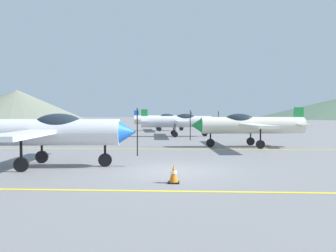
{
  "coord_description": "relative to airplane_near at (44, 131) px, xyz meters",
  "views": [
    {
      "loc": [
        0.39,
        -12.23,
        2.2
      ],
      "look_at": [
        -0.91,
        14.0,
        1.2
      ],
      "focal_mm": 34.34,
      "sensor_mm": 36.0,
      "label": 1
    }
  ],
  "objects": [
    {
      "name": "hill_left",
      "position": [
        -71.73,
        132.61,
        5.2
      ],
      "size": [
        60.01,
        60.01,
        13.36
      ],
      "primitive_type": "cone",
      "color": "slate",
      "rests_on": "ground_plane"
    },
    {
      "name": "ground_plane",
      "position": [
        5.35,
        -0.68,
        -1.48
      ],
      "size": [
        400.0,
        400.0,
        0.0
      ],
      "primitive_type": "plane",
      "color": "slate"
    },
    {
      "name": "airplane_back",
      "position": [
        2.96,
        28.74,
        0.0
      ],
      "size": [
        7.68,
        8.8,
        2.63
      ],
      "color": "silver",
      "rests_on": "ground_plane"
    },
    {
      "name": "apron_line_near",
      "position": [
        5.35,
        -3.91,
        -1.48
      ],
      "size": [
        80.0,
        0.16,
        0.01
      ],
      "primitive_type": "cube",
      "color": "yellow",
      "rests_on": "ground_plane"
    },
    {
      "name": "car_sedan",
      "position": [
        11.46,
        29.88,
        -0.64
      ],
      "size": [
        4.45,
        4.14,
        1.62
      ],
      "color": "#3372BF",
      "rests_on": "ground_plane"
    },
    {
      "name": "traffic_cone_front",
      "position": [
        5.42,
        -2.8,
        -1.19
      ],
      "size": [
        0.36,
        0.36,
        0.59
      ],
      "color": "black",
      "rests_on": "ground_plane"
    },
    {
      "name": "apron_line_far",
      "position": [
        5.35,
        6.91,
        -1.48
      ],
      "size": [
        80.0,
        0.16,
        0.01
      ],
      "primitive_type": "cube",
      "color": "yellow",
      "rests_on": "ground_plane"
    },
    {
      "name": "airplane_mid",
      "position": [
        9.98,
        8.49,
        0.0
      ],
      "size": [
        7.64,
        8.79,
        2.63
      ],
      "color": "silver",
      "rests_on": "ground_plane"
    },
    {
      "name": "airplane_far",
      "position": [
        5.3,
        18.13,
        0.0
      ],
      "size": [
        7.66,
        8.8,
        2.63
      ],
      "color": "silver",
      "rests_on": "ground_plane"
    },
    {
      "name": "airplane_near",
      "position": [
        0.0,
        0.0,
        0.0
      ],
      "size": [
        7.65,
        8.8,
        2.63
      ],
      "color": "silver",
      "rests_on": "ground_plane"
    }
  ]
}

